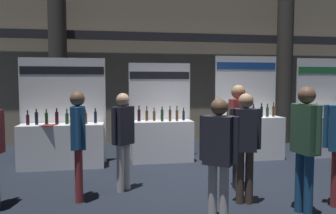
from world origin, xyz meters
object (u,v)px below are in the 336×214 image
visitor_2 (78,137)px  visitor_8 (219,150)px  exhibitor_booth_1 (162,136)px  visitor_4 (238,127)px  exhibitor_booth_2 (250,133)px  visitor_6 (305,138)px  visitor_1 (123,134)px  exhibitor_booth_0 (62,140)px  exhibitor_booth_3 (329,131)px  visitor_5 (245,139)px

visitor_2 → visitor_8: 2.27m
exhibitor_booth_1 → visitor_4: bearing=-67.5°
exhibitor_booth_2 → exhibitor_booth_1: bearing=176.7°
exhibitor_booth_1 → visitor_6: size_ratio=1.29×
visitor_1 → visitor_8: (1.20, -1.59, -0.00)m
visitor_1 → visitor_2: bearing=-15.5°
visitor_1 → exhibitor_booth_2: bearing=168.6°
exhibitor_booth_1 → visitor_4: exhibitor_booth_1 is taller
exhibitor_booth_1 → visitor_2: exhibitor_booth_1 is taller
exhibitor_booth_0 → exhibitor_booth_1: size_ratio=1.04×
exhibitor_booth_3 → visitor_8: exhibitor_booth_3 is taller
exhibitor_booth_2 → exhibitor_booth_3: size_ratio=1.01×
visitor_8 → visitor_1: bearing=-16.4°
exhibitor_booth_1 → visitor_4: size_ratio=1.28×
visitor_6 → exhibitor_booth_0: bearing=39.3°
visitor_8 → exhibitor_booth_3: bearing=-102.7°
exhibitor_booth_2 → visitor_8: 4.14m
visitor_4 → visitor_8: size_ratio=1.10×
exhibitor_booth_1 → exhibitor_booth_2: size_ratio=0.93×
exhibitor_booth_1 → exhibitor_booth_2: exhibitor_booth_2 is taller
exhibitor_booth_0 → exhibitor_booth_2: (4.49, 0.10, 0.04)m
exhibitor_booth_0 → visitor_1: (1.29, -1.91, 0.40)m
exhibitor_booth_0 → visitor_5: (3.13, -2.85, 0.42)m
visitor_2 → visitor_8: size_ratio=1.04×
visitor_5 → visitor_6: 0.87m
visitor_4 → visitor_6: 1.33m
visitor_1 → visitor_2: visitor_2 is taller
visitor_2 → visitor_4: 2.71m
exhibitor_booth_2 → visitor_2: size_ratio=1.46×
visitor_1 → visitor_5: bearing=109.5°
exhibitor_booth_0 → visitor_6: size_ratio=1.34×
visitor_4 → visitor_8: bearing=155.7°
visitor_8 → exhibitor_booth_1: bearing=-50.2°
visitor_6 → visitor_8: 1.32m
visitor_5 → exhibitor_booth_0: bearing=150.9°
exhibitor_booth_0 → exhibitor_booth_2: size_ratio=0.96×
exhibitor_booth_1 → exhibitor_booth_2: 2.21m
exhibitor_booth_1 → visitor_8: exhibitor_booth_1 is taller
exhibitor_booth_3 → exhibitor_booth_0: bearing=-179.1°
exhibitor_booth_0 → exhibitor_booth_3: 6.70m
visitor_5 → visitor_8: bearing=-121.2°
exhibitor_booth_0 → visitor_2: size_ratio=1.40×
visitor_2 → visitor_6: bearing=65.4°
visitor_2 → visitor_5: visitor_2 is taller
exhibitor_booth_0 → exhibitor_booth_1: exhibitor_booth_0 is taller
exhibitor_booth_2 → visitor_1: 3.80m
visitor_8 → visitor_4: bearing=-83.9°
exhibitor_booth_3 → visitor_1: size_ratio=1.48×
visitor_1 → visitor_8: visitor_1 is taller
exhibitor_booth_1 → visitor_1: bearing=-115.0°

